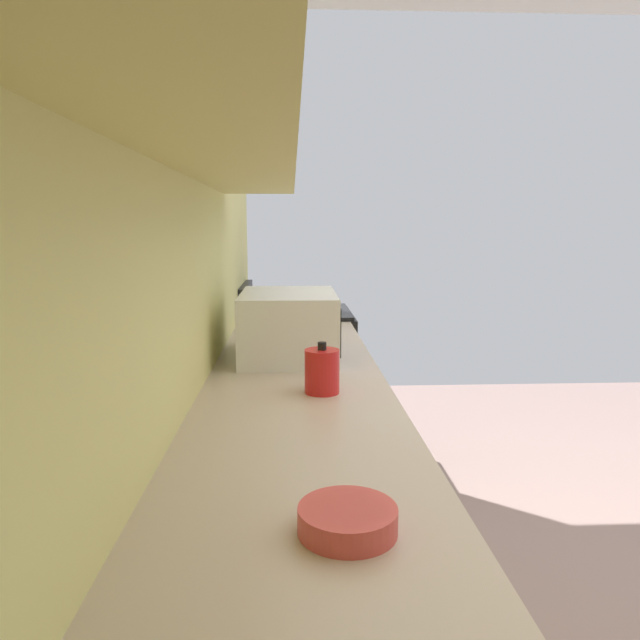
{
  "coord_description": "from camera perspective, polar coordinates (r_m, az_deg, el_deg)",
  "views": [
    {
      "loc": [
        -1.81,
        1.27,
        1.45
      ],
      "look_at": [
        -0.34,
        1.2,
        1.21
      ],
      "focal_mm": 32.48,
      "sensor_mm": 36.0,
      "label": 1
    }
  ],
  "objects": [
    {
      "name": "upper_cabinets",
      "position": [
        1.54,
        -9.0,
        27.43
      ],
      "size": [
        2.39,
        0.31,
        0.68
      ],
      "color": "#E0D27E"
    },
    {
      "name": "counter_run",
      "position": [
        1.76,
        -2.39,
        -24.85
      ],
      "size": [
        3.41,
        0.64,
        0.92
      ],
      "color": "#E3CE7E",
      "rests_on": "ground_plane"
    },
    {
      "name": "microwave",
      "position": [
        2.34,
        -3.07,
        -0.48
      ],
      "size": [
        0.52,
        0.39,
        0.26
      ],
      "color": "white",
      "rests_on": "counter_run"
    },
    {
      "name": "bowl",
      "position": [
        1.06,
        2.73,
        -18.93
      ],
      "size": [
        0.17,
        0.17,
        0.05
      ],
      "color": "#D84C47",
      "rests_on": "counter_run"
    },
    {
      "name": "wall_back",
      "position": [
        1.85,
        -14.12,
        7.57
      ],
      "size": [
        4.25,
        0.12,
        2.81
      ],
      "primitive_type": "cube",
      "color": "#DDD680",
      "rests_on": "ground_plane"
    },
    {
      "name": "kettle",
      "position": [
        1.84,
        0.2,
        -5.02
      ],
      "size": [
        0.15,
        0.11,
        0.16
      ],
      "color": "red",
      "rests_on": "counter_run"
    },
    {
      "name": "oven_range",
      "position": [
        3.61,
        -2.19,
        -6.38
      ],
      "size": [
        0.64,
        0.68,
        1.1
      ],
      "color": "black",
      "rests_on": "ground_plane"
    }
  ]
}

